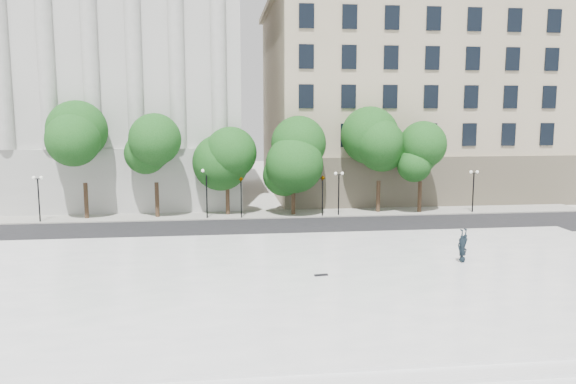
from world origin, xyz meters
name	(u,v)px	position (x,y,z in m)	size (l,w,h in m)	color
ground	(304,304)	(0.00, 0.00, 0.00)	(160.00, 160.00, 0.00)	beige
plaza	(296,281)	(0.00, 3.00, 0.23)	(44.00, 22.00, 0.45)	white
street	(271,228)	(0.00, 18.00, 0.01)	(60.00, 8.00, 0.02)	black
far_sidewalk	(265,214)	(0.00, 24.00, 0.06)	(60.00, 4.00, 0.12)	#9A988E
building_west	(100,79)	(-17.00, 38.57, 12.89)	(31.50, 27.65, 25.60)	beige
building_east	(423,96)	(20.00, 38.91, 11.14)	(36.00, 26.15, 23.00)	tan
traffic_light_west	(241,177)	(-2.23, 22.30, 3.69)	(0.76, 1.75, 4.19)	black
traffic_light_east	(323,175)	(4.94, 22.30, 3.75)	(1.12, 1.87, 4.25)	black
person_lying	(462,258)	(10.20, 4.86, 0.72)	(0.72, 0.48, 1.99)	black
skateboard	(321,275)	(1.38, 3.10, 0.49)	(0.75, 0.19, 0.08)	black
street_trees	(259,156)	(-0.56, 23.68, 5.36)	(33.91, 5.08, 8.15)	#382619
lamp_posts	(269,186)	(0.21, 22.60, 2.84)	(39.14, 0.28, 4.39)	black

